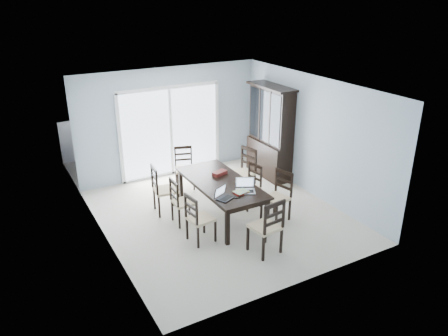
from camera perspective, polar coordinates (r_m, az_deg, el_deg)
The scene contains 24 objects.
floor at distance 8.85m, azimuth -0.41°, elevation -6.19°, with size 5.00×5.00×0.00m, color beige.
ceiling at distance 7.94m, azimuth -0.46°, elevation 10.51°, with size 5.00×5.00×0.00m, color white.
back_wall at distance 10.45m, azimuth -7.08°, elevation 5.94°, with size 4.50×0.02×2.60m, color #9BACB9.
wall_left at distance 7.57m, azimuth -15.54°, elevation -1.32°, with size 0.02×5.00×2.60m, color #9BACB9.
wall_right at distance 9.53m, azimuth 11.54°, elevation 4.01°, with size 0.02×5.00×2.60m, color #9BACB9.
balcony at distance 11.78m, azimuth -8.65°, elevation 0.83°, with size 4.50×2.00×0.10m, color gray.
railing at distance 12.47m, azimuth -10.47°, elevation 4.87°, with size 4.50×0.06×1.10m, color #99999E.
dining_table at distance 8.55m, azimuth -0.42°, elevation -2.23°, with size 1.00×2.20×0.75m.
china_hutch at distance 10.40m, azimuth 6.06°, elevation 4.58°, with size 0.50×1.38×2.20m.
sliding_door at distance 10.49m, azimuth -6.98°, elevation 4.80°, with size 2.52×0.05×2.18m.
chair_left_near at distance 7.72m, azimuth -3.64°, elevation -5.98°, with size 0.46×0.45×1.08m.
chair_left_mid at distance 8.35m, azimuth -5.86°, elevation -3.79°, with size 0.42×0.41×1.07m.
chair_left_far at distance 8.78m, azimuth -8.31°, elevation -2.13°, with size 0.51×0.50×1.18m.
chair_right_near at distance 8.55m, azimuth 7.29°, elevation -2.91°, with size 0.53×0.52×1.15m.
chair_right_mid at distance 9.04m, azimuth 3.59°, elevation -1.70°, with size 0.47×0.46×1.04m.
chair_right_far at distance 9.53m, azimuth 2.75°, elevation 0.21°, with size 0.56×0.55×1.21m.
chair_end_near at distance 7.37m, azimuth 5.95°, elevation -7.00°, with size 0.50×0.52×1.20m.
chair_end_far at distance 9.95m, azimuth -5.26°, elevation 0.71°, with size 0.51×0.52×1.08m.
laptop_dark at distance 7.82m, azimuth 0.24°, elevation -3.67°, with size 0.37×0.32×0.21m.
laptop_silver at distance 8.07m, azimuth 2.83°, elevation -2.75°, with size 0.43×0.38×0.25m.
book_stack at distance 8.03m, azimuth 2.20°, elevation -3.18°, with size 0.29×0.24×0.04m.
cell_phone at distance 7.86m, azimuth 1.74°, elevation -3.90°, with size 0.10×0.05×0.01m, color black.
game_box at distance 8.80m, azimuth -0.57°, elevation -0.67°, with size 0.30×0.15×0.08m, color #4F0F14.
hot_tub at distance 11.65m, azimuth -10.36°, elevation 3.32°, with size 2.12×1.94×0.98m.
Camera 1 is at (-3.73, -6.81, 4.25)m, focal length 35.00 mm.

